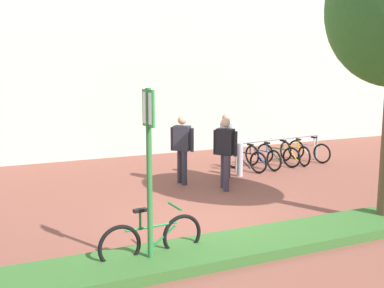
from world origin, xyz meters
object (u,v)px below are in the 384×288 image
bike_at_sign (152,239)px  person_suited_dark (182,145)px  person_suited_navy (225,149)px  bollard_steel (240,160)px  parking_sign_post (149,153)px  person_shirt_white (226,142)px  bike_rack_cluster (279,154)px

bike_at_sign → person_suited_dark: person_suited_dark is taller
person_suited_navy → bollard_steel: bearing=45.6°
parking_sign_post → bollard_steel: size_ratio=2.92×
bollard_steel → person_shirt_white: 0.72m
person_shirt_white → parking_sign_post: bearing=-129.6°
bollard_steel → person_suited_navy: 1.55m
bike_rack_cluster → person_suited_navy: (-2.77, -1.76, 0.64)m
bike_at_sign → person_suited_navy: size_ratio=0.98×
person_suited_dark → parking_sign_post: bearing=-118.7°
bike_at_sign → bike_rack_cluster: (5.78, 5.02, -0.00)m
bollard_steel → person_suited_navy: size_ratio=0.52×
bollard_steel → person_suited_dark: (-1.72, -0.10, 0.53)m
person_shirt_white → bike_at_sign: bearing=-130.2°
parking_sign_post → person_suited_navy: (3.11, 3.45, -0.72)m
bike_rack_cluster → person_suited_dark: bearing=-166.7°
person_shirt_white → person_suited_dark: bearing=-179.3°
bike_at_sign → person_suited_navy: bearing=47.2°
parking_sign_post → person_suited_dark: (2.40, 4.39, -0.72)m
bike_rack_cluster → bollard_steel: (-1.75, -0.72, 0.10)m
bike_rack_cluster → bollard_steel: bollard_steel is taller
parking_sign_post → person_shirt_white: size_ratio=1.53×
person_suited_navy → person_suited_dark: (-0.70, 0.94, 0.00)m
bike_at_sign → bollard_steel: (4.03, 4.29, 0.10)m
bollard_steel → person_suited_navy: person_suited_navy is taller
parking_sign_post → person_suited_navy: size_ratio=1.53×
bike_rack_cluster → person_suited_dark: 3.62m
person_suited_navy → person_suited_dark: size_ratio=1.00×
parking_sign_post → bollard_steel: bearing=47.4°
parking_sign_post → person_suited_navy: 4.70m
parking_sign_post → bike_at_sign: parking_sign_post is taller
bike_at_sign → person_suited_dark: size_ratio=0.98×
parking_sign_post → person_suited_navy: parking_sign_post is taller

